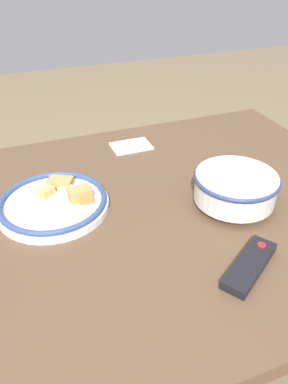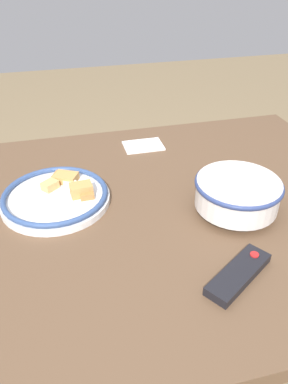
# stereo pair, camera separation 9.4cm
# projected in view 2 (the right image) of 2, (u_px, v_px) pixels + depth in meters

# --- Properties ---
(ground_plane) EXTENTS (8.00, 8.00, 0.00)m
(ground_plane) POSITION_uv_depth(u_px,v_px,m) (128.00, 374.00, 1.35)
(ground_plane) COLOR #7F6B4C
(dining_table) EXTENTS (1.43, 0.95, 0.73)m
(dining_table) POSITION_uv_depth(u_px,v_px,m) (122.00, 235.00, 0.98)
(dining_table) COLOR brown
(dining_table) RESTS_ON ground_plane
(noodle_bowl) EXTENTS (0.21, 0.21, 0.09)m
(noodle_bowl) POSITION_uv_depth(u_px,v_px,m) (237.00, 193.00, 0.92)
(noodle_bowl) COLOR silver
(noodle_bowl) RESTS_ON dining_table
(food_plate) EXTENTS (0.28, 0.28, 0.05)m
(food_plate) POSITION_uv_depth(u_px,v_px,m) (57.00, 196.00, 0.97)
(food_plate) COLOR white
(food_plate) RESTS_ON dining_table
(tv_remote) EXTENTS (0.17, 0.14, 0.02)m
(tv_remote) POSITION_uv_depth(u_px,v_px,m) (239.00, 274.00, 0.75)
(tv_remote) COLOR black
(tv_remote) RESTS_ON dining_table
(folded_napkin) EXTENTS (0.13, 0.09, 0.01)m
(folded_napkin) POSITION_uv_depth(u_px,v_px,m) (143.00, 146.00, 1.24)
(folded_napkin) COLOR white
(folded_napkin) RESTS_ON dining_table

